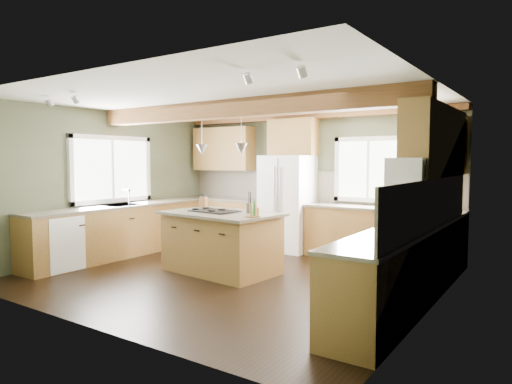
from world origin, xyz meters
The scene contains 37 objects.
floor centered at (0.00, 0.00, 0.00)m, with size 5.60×5.60×0.00m, color black.
ceiling centered at (0.00, 0.00, 2.60)m, with size 5.60×5.60×0.00m, color silver.
wall_back centered at (0.00, 2.50, 1.30)m, with size 5.60×5.60×0.00m, color #434833.
wall_left centered at (-2.80, 0.00, 1.30)m, with size 5.00×5.00×0.00m, color #434833.
wall_right centered at (2.80, 0.00, 1.30)m, with size 5.00×5.00×0.00m, color #434833.
ceiling_beam centered at (0.00, 0.10, 2.47)m, with size 5.55×0.26×0.26m, color #553218.
soffit_trim centered at (0.00, 2.40, 2.54)m, with size 5.55×0.20×0.10m, color #553218.
backsplash_back centered at (0.00, 2.48, 1.21)m, with size 5.58×0.03×0.58m, color brown.
backsplash_right centered at (2.78, 0.05, 1.21)m, with size 0.03×3.70×0.58m, color brown.
base_cab_back_left centered at (-1.79, 2.20, 0.44)m, with size 2.02×0.60×0.88m, color brown.
counter_back_left centered at (-1.79, 2.20, 0.90)m, with size 2.06×0.64×0.04m, color #494036.
base_cab_back_right centered at (1.49, 2.20, 0.44)m, with size 2.62×0.60×0.88m, color brown.
counter_back_right centered at (1.49, 2.20, 0.90)m, with size 2.66×0.64×0.04m, color #494036.
base_cab_left centered at (-2.50, 0.05, 0.44)m, with size 0.60×3.70×0.88m, color brown.
counter_left centered at (-2.50, 0.05, 0.90)m, with size 0.64×3.74×0.04m, color #494036.
base_cab_right centered at (2.50, 0.05, 0.44)m, with size 0.60×3.70×0.88m, color brown.
counter_right centered at (2.50, 0.05, 0.90)m, with size 0.64×3.74×0.04m, color #494036.
upper_cab_back_left centered at (-1.99, 2.33, 1.95)m, with size 1.40×0.35×0.90m, color brown.
upper_cab_over_fridge centered at (-0.30, 2.33, 2.15)m, with size 0.96×0.35×0.70m, color brown.
upper_cab_right centered at (2.62, 0.90, 1.95)m, with size 0.35×2.20×0.90m, color brown.
upper_cab_back_corner centered at (2.30, 2.33, 1.95)m, with size 0.90×0.35×0.90m, color brown.
window_left centered at (-2.78, 0.05, 1.55)m, with size 0.04×1.60×1.05m, color white.
window_back centered at (1.15, 2.48, 1.55)m, with size 1.10×0.04×1.00m, color white.
sink centered at (-2.50, 0.05, 0.91)m, with size 0.50×0.65×0.03m, color #262628.
faucet centered at (-2.32, 0.05, 1.05)m, with size 0.02×0.02×0.28m, color #B2B2B7.
dishwasher centered at (-2.49, -1.25, 0.43)m, with size 0.60×0.60×0.84m, color white.
oven centered at (2.49, -1.25, 0.43)m, with size 0.60×0.72×0.84m, color white.
microwave centered at (2.58, -0.05, 1.55)m, with size 0.40×0.70×0.38m, color white.
pendant_left centered at (-0.70, 0.14, 1.88)m, with size 0.18×0.18×0.16m, color #B2B2B7.
pendant_right centered at (0.12, 0.06, 1.88)m, with size 0.18×0.18×0.16m, color #B2B2B7.
refrigerator centered at (-0.30, 2.12, 0.90)m, with size 0.90×0.74×1.80m, color white.
island centered at (-0.29, 0.10, 0.44)m, with size 1.65×1.01×0.88m, color brown.
island_top centered at (-0.29, 0.10, 0.90)m, with size 1.76×1.12×0.04m, color #494036.
cooktop centered at (-0.43, 0.11, 0.93)m, with size 0.71×0.48×0.02m, color black.
knife_block centered at (-0.92, 0.42, 1.01)m, with size 0.11×0.09×0.19m, color brown.
utensil_crock centered at (0.10, 0.29, 0.99)m, with size 0.11×0.11×0.15m, color #413A34.
bottle_tray centered at (0.41, -0.08, 1.03)m, with size 0.23×0.23×0.21m, color brown, non-canonical shape.
Camera 1 is at (4.01, -5.33, 1.71)m, focal length 32.00 mm.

